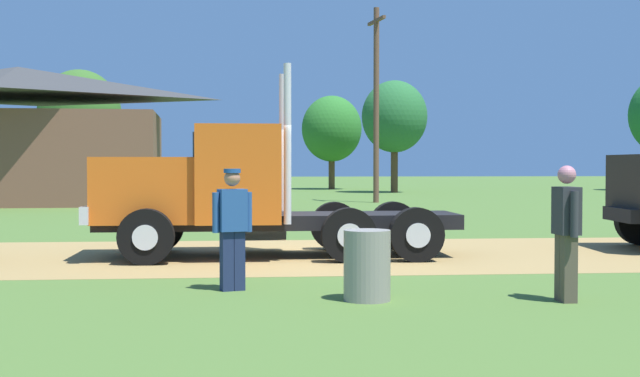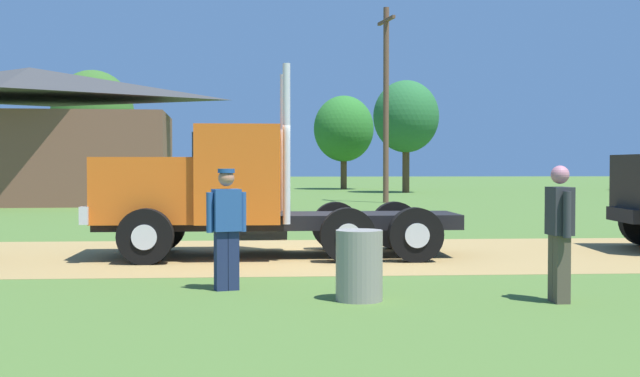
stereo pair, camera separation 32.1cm
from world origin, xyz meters
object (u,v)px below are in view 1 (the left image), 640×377
at_px(visitor_by_barrel, 566,229).
at_px(visitor_walking_mid, 232,225).
at_px(truck_foreground_white, 227,194).
at_px(shed_building, 19,138).
at_px(utility_pole_near, 376,100).
at_px(steel_barrel, 367,265).

bearing_deg(visitor_by_barrel, visitor_walking_mid, 162.72).
bearing_deg(truck_foreground_white, shed_building, 113.73).
bearing_deg(visitor_by_barrel, utility_pole_near, 86.14).
height_order(steel_barrel, shed_building, shed_building).
bearing_deg(shed_building, steel_barrel, -66.98).
xyz_separation_m(truck_foreground_white, visitor_by_barrel, (4.52, -5.69, -0.26)).
bearing_deg(steel_barrel, utility_pole_near, 80.80).
distance_m(steel_barrel, shed_building, 29.93).
distance_m(visitor_walking_mid, utility_pole_near, 27.41).
bearing_deg(shed_building, utility_pole_near, 0.01).
relative_size(shed_building, utility_pole_near, 1.47).
bearing_deg(shed_building, truck_foreground_white, -66.27).
relative_size(truck_foreground_white, utility_pole_near, 0.79).
height_order(visitor_by_barrel, shed_building, shed_building).
relative_size(visitor_by_barrel, shed_building, 0.13).
relative_size(visitor_by_barrel, steel_barrel, 1.91).
distance_m(visitor_walking_mid, visitor_by_barrel, 4.55).
relative_size(truck_foreground_white, visitor_walking_mid, 4.08).
distance_m(truck_foreground_white, visitor_by_barrel, 7.27).
bearing_deg(truck_foreground_white, steel_barrel, -70.02).
xyz_separation_m(visitor_walking_mid, visitor_by_barrel, (4.35, -1.35, 0.02)).
height_order(shed_building, utility_pole_near, utility_pole_near).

